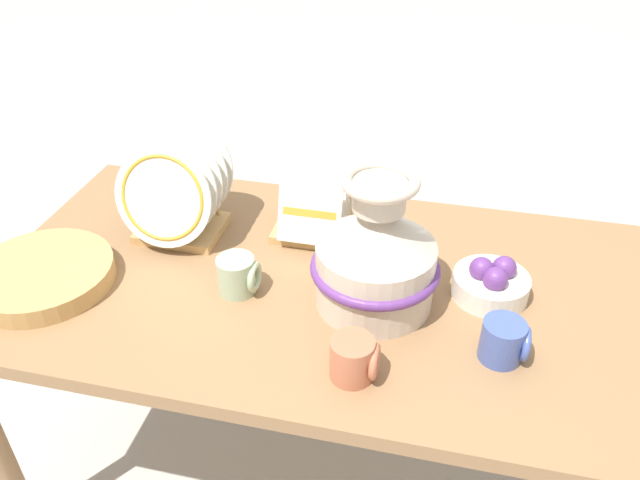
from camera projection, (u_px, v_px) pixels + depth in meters
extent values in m
plane|color=#B2ADA3|center=(320.00, 464.00, 1.82)|extent=(14.00, 14.00, 0.00)
cube|color=olive|center=(320.00, 285.00, 1.44)|extent=(1.51, 0.81, 0.03)
cylinder|color=olive|center=(135.00, 271.00, 2.05)|extent=(0.06, 0.06, 0.65)
cylinder|color=olive|center=(588.00, 338.00, 1.79)|extent=(0.06, 0.06, 0.65)
cylinder|color=beige|center=(375.00, 274.00, 1.33)|extent=(0.25, 0.25, 0.15)
cone|color=beige|center=(378.00, 227.00, 1.26)|extent=(0.25, 0.25, 0.09)
cylinder|color=beige|center=(380.00, 195.00, 1.22)|extent=(0.11, 0.11, 0.06)
torus|color=beige|center=(380.00, 181.00, 1.20)|extent=(0.16, 0.16, 0.02)
torus|color=#60337A|center=(375.00, 267.00, 1.32)|extent=(0.28, 0.28, 0.02)
cube|color=tan|center=(182.00, 228.00, 1.59)|extent=(0.20, 0.17, 0.02)
cylinder|color=tan|center=(165.00, 198.00, 1.63)|extent=(0.01, 0.01, 0.06)
cylinder|color=tan|center=(217.00, 204.00, 1.60)|extent=(0.01, 0.01, 0.06)
cylinder|color=silver|center=(163.00, 198.00, 1.45)|extent=(0.24, 0.08, 0.23)
torus|color=gold|center=(162.00, 198.00, 1.45)|extent=(0.21, 0.07, 0.20)
cylinder|color=silver|center=(169.00, 190.00, 1.48)|extent=(0.24, 0.08, 0.23)
cylinder|color=silver|center=(176.00, 183.00, 1.51)|extent=(0.24, 0.08, 0.23)
cylinder|color=silver|center=(182.00, 176.00, 1.54)|extent=(0.24, 0.08, 0.23)
cylinder|color=silver|center=(188.00, 169.00, 1.57)|extent=(0.24, 0.08, 0.23)
cube|color=tan|center=(317.00, 228.00, 1.59)|extent=(0.20, 0.17, 0.02)
cylinder|color=tan|center=(296.00, 197.00, 1.63)|extent=(0.01, 0.01, 0.06)
cylinder|color=tan|center=(350.00, 204.00, 1.60)|extent=(0.01, 0.01, 0.06)
cube|color=silver|center=(310.00, 213.00, 1.48)|extent=(0.15, 0.05, 0.15)
cube|color=silver|center=(315.00, 203.00, 1.52)|extent=(0.15, 0.05, 0.15)
cube|color=silver|center=(319.00, 193.00, 1.56)|extent=(0.15, 0.05, 0.15)
cube|color=silver|center=(323.00, 183.00, 1.60)|extent=(0.15, 0.05, 0.15)
cube|color=gold|center=(310.00, 213.00, 1.48)|extent=(0.13, 0.01, 0.02)
cylinder|color=tan|center=(44.00, 281.00, 1.42)|extent=(0.32, 0.32, 0.01)
cylinder|color=tan|center=(43.00, 278.00, 1.41)|extent=(0.32, 0.32, 0.01)
cylinder|color=tan|center=(42.00, 275.00, 1.41)|extent=(0.32, 0.32, 0.01)
cylinder|color=tan|center=(41.00, 272.00, 1.40)|extent=(0.32, 0.32, 0.01)
cylinder|color=tan|center=(40.00, 269.00, 1.40)|extent=(0.32, 0.32, 0.01)
cylinder|color=#9EB28E|center=(236.00, 275.00, 1.37)|extent=(0.08, 0.08, 0.09)
torus|color=#9EB28E|center=(255.00, 277.00, 1.36)|extent=(0.02, 0.07, 0.07)
cylinder|color=#42569E|center=(502.00, 341.00, 1.20)|extent=(0.08, 0.08, 0.09)
torus|color=#42569E|center=(525.00, 344.00, 1.19)|extent=(0.02, 0.07, 0.07)
cylinder|color=#B76647|center=(352.00, 359.00, 1.16)|extent=(0.08, 0.08, 0.09)
torus|color=#B76647|center=(374.00, 362.00, 1.15)|extent=(0.02, 0.07, 0.07)
cylinder|color=silver|center=(490.00, 286.00, 1.37)|extent=(0.17, 0.17, 0.05)
sphere|color=#60337A|center=(481.00, 269.00, 1.35)|extent=(0.05, 0.05, 0.05)
sphere|color=#60337A|center=(504.00, 268.00, 1.35)|extent=(0.05, 0.05, 0.05)
sphere|color=#60337A|center=(495.00, 278.00, 1.32)|extent=(0.05, 0.05, 0.05)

